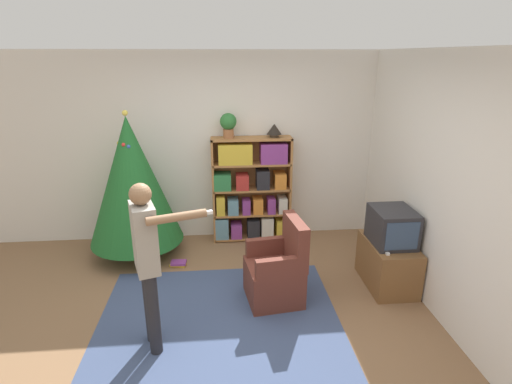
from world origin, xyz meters
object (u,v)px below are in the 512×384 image
(bookshelf, at_px, (252,191))
(table_lamp, at_px, (274,130))
(armchair, at_px, (277,272))
(potted_plant, at_px, (228,124))
(television, at_px, (392,227))
(christmas_tree, at_px, (132,181))
(standing_person, at_px, (148,255))

(bookshelf, relative_size, table_lamp, 7.41)
(armchair, distance_m, potted_plant, 2.11)
(television, relative_size, christmas_tree, 0.27)
(christmas_tree, height_order, armchair, christmas_tree)
(bookshelf, relative_size, standing_person, 0.95)
(christmas_tree, bearing_deg, television, -18.63)
(potted_plant, bearing_deg, christmas_tree, -163.11)
(bookshelf, xyz_separation_m, table_lamp, (0.31, 0.01, 0.85))
(bookshelf, height_order, television, bookshelf)
(bookshelf, xyz_separation_m, christmas_tree, (-1.54, -0.37, 0.30))
(television, distance_m, potted_plant, 2.43)
(christmas_tree, distance_m, armchair, 2.18)
(bookshelf, relative_size, television, 2.86)
(standing_person, xyz_separation_m, table_lamp, (1.36, 2.19, 0.66))
(television, bearing_deg, armchair, -172.55)
(bookshelf, bearing_deg, standing_person, -115.83)
(television, xyz_separation_m, armchair, (-1.30, -0.17, -0.41))
(bookshelf, xyz_separation_m, television, (1.45, -1.37, 0.00))
(christmas_tree, bearing_deg, table_lamp, 11.46)
(bookshelf, distance_m, armchair, 1.61)
(christmas_tree, bearing_deg, armchair, -34.86)
(television, height_order, armchair, television)
(standing_person, bearing_deg, table_lamp, 130.18)
(christmas_tree, xyz_separation_m, potted_plant, (1.23, 0.37, 0.64))
(bookshelf, distance_m, television, 2.00)
(potted_plant, height_order, table_lamp, potted_plant)
(standing_person, bearing_deg, christmas_tree, 176.84)
(television, bearing_deg, bookshelf, 136.60)
(potted_plant, bearing_deg, armchair, -73.50)
(christmas_tree, bearing_deg, standing_person, -75.23)
(potted_plant, xyz_separation_m, table_lamp, (0.61, 0.00, -0.09))
(television, distance_m, table_lamp, 1.99)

